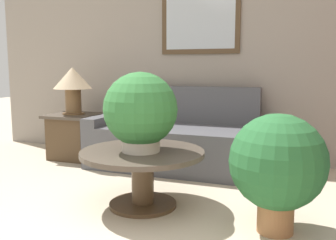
% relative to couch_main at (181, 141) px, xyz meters
% --- Properties ---
extents(wall_back, '(6.87, 0.09, 2.60)m').
position_rel_couch_main_xyz_m(wall_back, '(0.46, 0.54, 1.01)').
color(wall_back, gray).
rests_on(wall_back, ground_plane).
extents(couch_main, '(2.06, 0.94, 0.92)m').
position_rel_couch_main_xyz_m(couch_main, '(0.00, 0.00, 0.00)').
color(couch_main, '#4C4C51').
rests_on(couch_main, ground_plane).
extents(coffee_table, '(1.02, 1.02, 0.47)m').
position_rel_couch_main_xyz_m(coffee_table, '(0.09, -1.30, 0.04)').
color(coffee_table, '#4C3823').
rests_on(coffee_table, ground_plane).
extents(side_table, '(0.60, 0.60, 0.56)m').
position_rel_couch_main_xyz_m(side_table, '(-1.42, -0.06, -0.01)').
color(side_table, '#4C3823').
rests_on(side_table, ground_plane).
extents(table_lamp, '(0.48, 0.48, 0.59)m').
position_rel_couch_main_xyz_m(table_lamp, '(-1.42, -0.06, 0.66)').
color(table_lamp, brown).
rests_on(table_lamp, side_table).
extents(potted_plant_on_table, '(0.60, 0.60, 0.64)m').
position_rel_couch_main_xyz_m(potted_plant_on_table, '(0.09, -1.34, 0.51)').
color(potted_plant_on_table, beige).
rests_on(potted_plant_on_table, coffee_table).
extents(potted_plant_floor, '(0.67, 0.67, 0.84)m').
position_rel_couch_main_xyz_m(potted_plant_floor, '(1.17, -1.44, 0.19)').
color(potted_plant_floor, '#9E6B42').
rests_on(potted_plant_floor, ground_plane).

